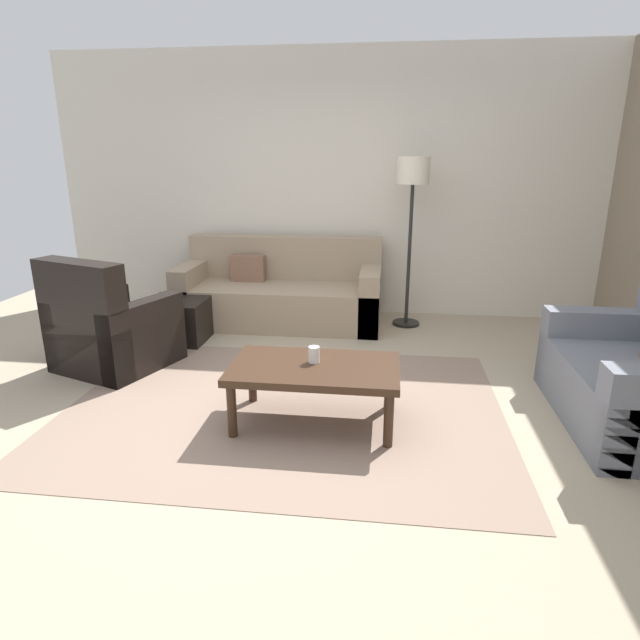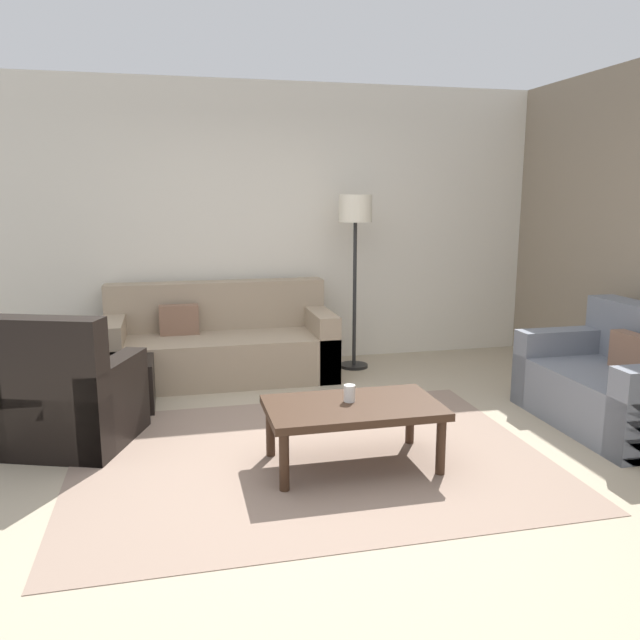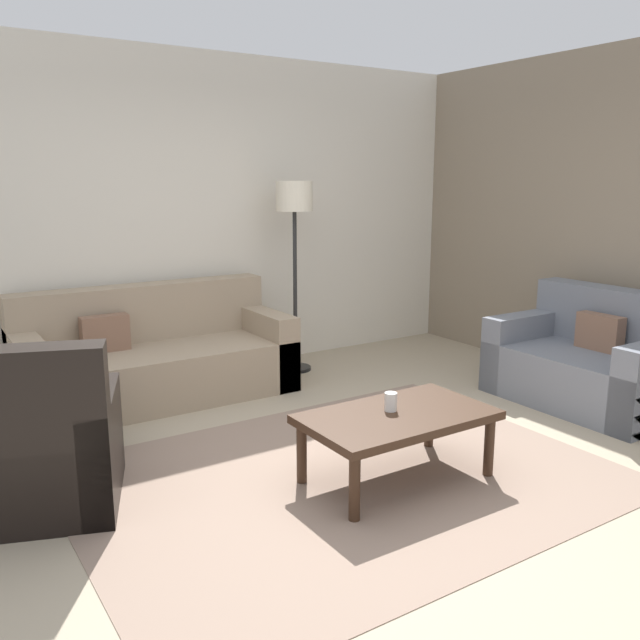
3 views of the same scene
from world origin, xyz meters
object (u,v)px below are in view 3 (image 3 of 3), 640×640
at_px(couch_main, 154,360).
at_px(ottoman, 63,420).
at_px(coffee_table, 397,421).
at_px(lamp_standing, 295,216).
at_px(couch_loveseat, 594,364).
at_px(cup, 391,402).
at_px(armchair_leather, 37,456).

xyz_separation_m(couch_main, ottoman, (-0.87, -0.76, -0.10)).
distance_m(coffee_table, lamp_standing, 2.59).
bearing_deg(couch_loveseat, cup, -175.03).
bearing_deg(cup, couch_loveseat, 4.97).
height_order(armchair_leather, cup, armchair_leather).
height_order(couch_loveseat, cup, couch_loveseat).
xyz_separation_m(armchair_leather, ottoman, (0.29, 0.78, -0.11)).
height_order(couch_main, cup, couch_main).
bearing_deg(couch_main, ottoman, -139.11).
bearing_deg(cup, ottoman, 136.25).
bearing_deg(armchair_leather, lamp_standing, 31.55).
xyz_separation_m(couch_loveseat, ottoman, (-3.73, 1.27, -0.10)).
xyz_separation_m(armchair_leather, lamp_standing, (2.49, 1.53, 1.10)).
bearing_deg(coffee_table, lamp_standing, 73.56).
xyz_separation_m(coffee_table, cup, (-0.01, 0.05, 0.11)).
xyz_separation_m(couch_main, coffee_table, (0.67, -2.27, 0.06)).
relative_size(couch_loveseat, coffee_table, 1.25).
relative_size(couch_main, cup, 19.35).
xyz_separation_m(coffee_table, lamp_standing, (0.67, 2.27, 1.05)).
bearing_deg(cup, coffee_table, -79.52).
distance_m(couch_main, ottoman, 1.16).
height_order(couch_main, lamp_standing, lamp_standing).
xyz_separation_m(cup, lamp_standing, (0.68, 2.22, 0.94)).
distance_m(couch_main, lamp_standing, 1.74).
distance_m(armchair_leather, coffee_table, 1.97).
bearing_deg(couch_loveseat, couch_main, 144.68).
xyz_separation_m(ottoman, cup, (1.53, -1.46, 0.26)).
height_order(armchair_leather, ottoman, armchair_leather).
relative_size(ottoman, lamp_standing, 0.33).
height_order(armchair_leather, coffee_table, armchair_leather).
distance_m(couch_loveseat, coffee_table, 2.21).
bearing_deg(ottoman, armchair_leather, -110.18).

